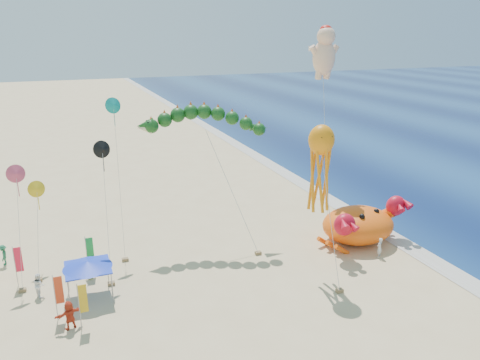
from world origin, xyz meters
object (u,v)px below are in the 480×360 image
at_px(dragon_kite, 204,124).
at_px(canopy_blue, 87,265).
at_px(cherub_kite, 325,51).
at_px(octopus_kite, 320,162).
at_px(crab_inflatable, 359,224).

height_order(dragon_kite, canopy_blue, dragon_kite).
relative_size(cherub_kite, octopus_kite, 1.59).
xyz_separation_m(crab_inflatable, cherub_kite, (0.32, 7.67, 14.22)).
bearing_deg(crab_inflatable, dragon_kite, 154.23).
relative_size(octopus_kite, canopy_blue, 3.45).
relative_size(crab_inflatable, dragon_kite, 0.76).
distance_m(crab_inflatable, octopus_kite, 9.88).
xyz_separation_m(cherub_kite, octopus_kite, (-6.50, -10.82, -7.18)).
distance_m(dragon_kite, octopus_kite, 10.87).
bearing_deg(canopy_blue, crab_inflatable, 1.52).
relative_size(crab_inflatable, octopus_kite, 0.76).
bearing_deg(octopus_kite, crab_inflatable, 26.96).
bearing_deg(crab_inflatable, octopus_kite, -153.04).
distance_m(crab_inflatable, canopy_blue, 22.64).
distance_m(crab_inflatable, cherub_kite, 16.16).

